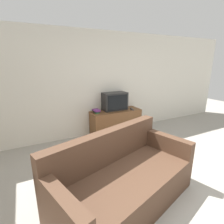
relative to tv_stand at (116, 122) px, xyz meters
The scene contains 7 objects.
ground_plane 2.80m from the tv_stand, 99.34° to the right, with size 14.00×14.00×0.00m, color #9E998E.
wall_back 1.12m from the tv_stand, 147.75° to the left, with size 9.00×0.06×2.60m.
tv_stand is the anchor object (origin of this frame).
television 0.56m from the tv_stand, 86.62° to the left, with size 0.63×0.33×0.46m.
couch 2.39m from the tv_stand, 115.76° to the right, with size 2.17×1.44×0.95m.
book_stack 0.65m from the tv_stand, behind, with size 0.17×0.22×0.09m.
remote_on_stand 0.55m from the tv_stand, 16.82° to the right, with size 0.10×0.20×0.02m.
Camera 1 is at (-1.63, -1.12, 1.87)m, focal length 28.00 mm.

